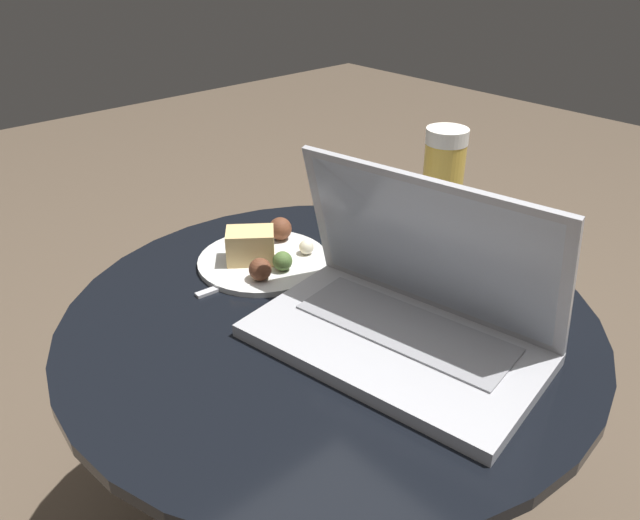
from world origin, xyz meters
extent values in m
cylinder|color=#9E9EA3|center=(0.00, 0.00, 0.25)|extent=(0.08, 0.08, 0.47)
cylinder|color=black|center=(0.00, 0.00, 0.49)|extent=(0.75, 0.75, 0.02)
cube|color=#B2B2B7|center=(0.12, 0.00, 0.51)|extent=(0.40, 0.27, 0.02)
cube|color=gray|center=(0.11, 0.03, 0.52)|extent=(0.30, 0.15, 0.00)
cube|color=#B2B2B7|center=(0.11, 0.07, 0.62)|extent=(0.37, 0.12, 0.21)
cube|color=silver|center=(0.11, 0.07, 0.62)|extent=(0.34, 0.11, 0.18)
cylinder|color=gold|center=(0.01, 0.23, 0.60)|extent=(0.06, 0.06, 0.20)
cylinder|color=white|center=(0.01, 0.23, 0.71)|extent=(0.06, 0.06, 0.02)
cylinder|color=silver|center=(-0.17, 0.02, 0.50)|extent=(0.21, 0.21, 0.01)
cube|color=#DBB775|center=(-0.18, 0.00, 0.53)|extent=(0.09, 0.09, 0.05)
sphere|color=beige|center=(-0.14, 0.08, 0.52)|extent=(0.02, 0.02, 0.02)
sphere|color=brown|center=(-0.13, -0.03, 0.53)|extent=(0.03, 0.03, 0.03)
sphere|color=#4C6B33|center=(-0.13, 0.02, 0.52)|extent=(0.03, 0.03, 0.03)
sphere|color=brown|center=(-0.21, 0.08, 0.53)|extent=(0.04, 0.04, 0.04)
cube|color=silver|center=(-0.15, -0.06, 0.50)|extent=(0.02, 0.12, 0.00)
cube|color=silver|center=(-0.15, 0.03, 0.50)|extent=(0.03, 0.05, 0.00)
camera|label=1|loc=(0.54, -0.50, 0.99)|focal=35.00mm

